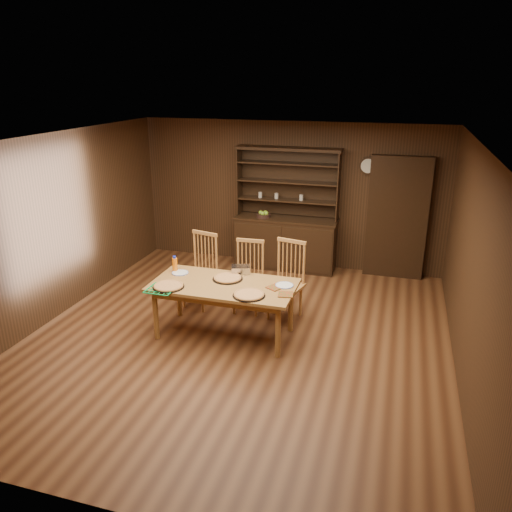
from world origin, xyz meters
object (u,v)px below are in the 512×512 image
(china_hutch, at_px, (286,236))
(dining_table, at_px, (224,289))
(chair_left, at_px, (202,267))
(juice_bottle, at_px, (175,264))
(chair_center, at_px, (249,273))
(chair_right, at_px, (288,277))

(china_hutch, height_order, dining_table, china_hutch)
(china_hutch, bearing_deg, chair_left, -114.49)
(chair_left, relative_size, juice_bottle, 5.06)
(juice_bottle, bearing_deg, chair_center, 36.29)
(juice_bottle, bearing_deg, china_hutch, 68.07)
(china_hutch, distance_m, chair_right, 1.97)
(china_hutch, xyz_separation_m, juice_bottle, (-1.00, -2.49, 0.26))
(chair_right, distance_m, juice_bottle, 1.61)
(chair_right, bearing_deg, juice_bottle, -145.48)
(chair_center, distance_m, chair_right, 0.61)
(china_hutch, relative_size, chair_center, 2.03)
(china_hutch, xyz_separation_m, chair_left, (-0.86, -1.88, 0.01))
(china_hutch, relative_size, chair_right, 1.91)
(dining_table, height_order, chair_right, chair_right)
(chair_center, bearing_deg, chair_left, 179.80)
(chair_left, relative_size, chair_center, 1.06)
(china_hutch, bearing_deg, chair_center, -93.91)
(dining_table, bearing_deg, chair_left, 128.03)
(china_hutch, height_order, chair_center, china_hutch)
(dining_table, distance_m, chair_center, 0.88)
(dining_table, relative_size, chair_left, 1.67)
(chair_center, bearing_deg, juice_bottle, -146.54)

